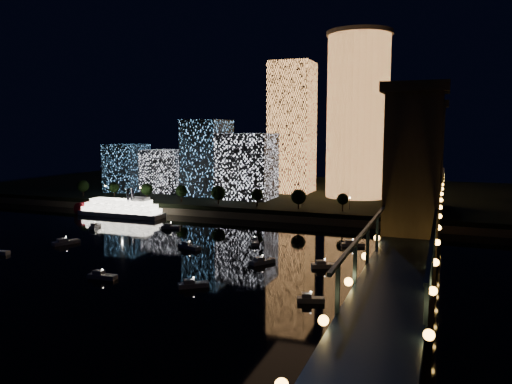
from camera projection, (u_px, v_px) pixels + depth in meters
ground at (184, 267)px, 147.92m from camera, size 520.00×520.00×0.00m
far_bank at (316, 194)px, 295.94m from camera, size 420.00×160.00×5.00m
seawall at (273, 217)px, 223.75m from camera, size 420.00×6.00×3.00m
tower_cylindrical at (358, 115)px, 260.60m from camera, size 34.00×34.00×85.53m
tower_rectangular at (292, 128)px, 282.36m from camera, size 22.96×22.96×73.04m
midrise_blocks at (197, 164)px, 273.77m from camera, size 99.94×31.76×40.88m
truss_bridge at (416, 226)px, 126.37m from camera, size 13.00×266.00×50.00m
riverboat at (118, 209)px, 235.14m from camera, size 45.99×10.10×13.82m
motorboats at (184, 251)px, 164.39m from camera, size 115.31×71.27×2.78m
esplanade_trees at (215, 193)px, 239.35m from camera, size 166.22×6.89×8.95m
street_lamps at (216, 194)px, 245.95m from camera, size 132.70×0.70×5.65m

